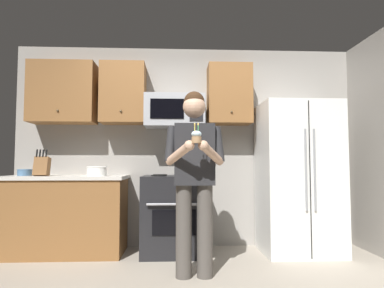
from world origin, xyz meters
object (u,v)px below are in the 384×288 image
oven_range (174,214)px  knife_block (42,166)px  refrigerator (298,177)px  person (194,171)px  microwave (175,111)px  bowl_large_white (97,171)px  cupcake (196,137)px  bowl_small_colored (25,172)px

oven_range → knife_block: 1.66m
refrigerator → person: (-1.31, -0.81, 0.10)m
oven_range → microwave: bearing=90.0°
knife_block → person: (1.75, -0.82, -0.04)m
oven_range → knife_block: bearing=-178.9°
bowl_large_white → person: person is taller
bowl_large_white → cupcake: (1.11, -1.17, 0.31)m
microwave → cupcake: microwave is taller
bowl_large_white → oven_range: bearing=0.9°
person → bowl_large_white: bearing=143.1°
bowl_large_white → person: bearing=-36.9°
person → cupcake: (-0.00, -0.33, 0.30)m
knife_block → bowl_large_white: 0.64m
bowl_small_colored → person: size_ratio=0.10×
knife_block → bowl_large_white: (0.64, 0.02, -0.06)m
knife_block → person: 1.93m
microwave → bowl_small_colored: size_ratio=4.40×
oven_range → person: (0.19, -0.85, 0.53)m
person → knife_block: bearing=154.8°
refrigerator → cupcake: 1.78m
knife_block → person: person is taller
bowl_large_white → bowl_small_colored: bearing=175.0°
bowl_small_colored → cupcake: 2.37m
bowl_large_white → person: size_ratio=0.14×
bowl_large_white → person: (1.11, -0.84, 0.02)m
oven_range → bowl_small_colored: (-1.79, 0.06, 0.50)m
microwave → cupcake: 1.38m
microwave → person: size_ratio=0.42×
bowl_large_white → bowl_small_colored: 0.88m
microwave → knife_block: size_ratio=2.31×
oven_range → person: 1.02m
oven_range → bowl_small_colored: size_ratio=5.54×
refrigerator → cupcake: size_ratio=10.35×
microwave → person: 1.23m
person → oven_range: bearing=102.8°
microwave → refrigerator: bearing=-6.0°
oven_range → refrigerator: 1.56m
person → cupcake: bearing=-90.0°
oven_range → bowl_large_white: bearing=-179.1°
microwave → cupcake: size_ratio=4.26×
microwave → cupcake: (0.19, -1.30, -0.43)m
microwave → knife_block: microwave is taller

